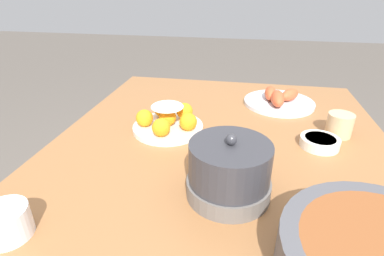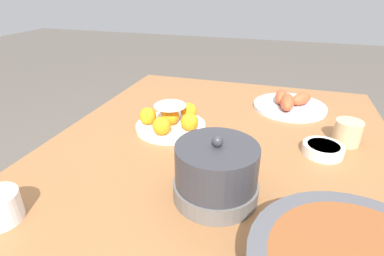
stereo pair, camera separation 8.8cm
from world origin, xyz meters
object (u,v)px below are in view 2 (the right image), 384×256
at_px(dining_table, 215,180).
at_px(sauce_bowl, 323,149).
at_px(seafood_platter, 289,104).
at_px(cup_far, 347,132).
at_px(warming_pot, 216,173).
at_px(cake_plate, 171,119).

relative_size(dining_table, sauce_bowl, 11.74).
xyz_separation_m(sauce_bowl, seafood_platter, (-0.31, -0.09, 0.00)).
bearing_deg(sauce_bowl, cup_far, 140.54).
bearing_deg(cup_far, dining_table, -64.45).
height_order(dining_table, warming_pot, warming_pot).
distance_m(cup_far, warming_pot, 0.46).
distance_m(cake_plate, seafood_platter, 0.46).
bearing_deg(seafood_platter, warming_pot, -14.65).
bearing_deg(dining_table, seafood_platter, 154.46).
bearing_deg(dining_table, cake_plate, -121.63).
relative_size(cake_plate, cup_far, 2.93).
xyz_separation_m(dining_table, warming_pot, (0.18, 0.04, 0.15)).
bearing_deg(dining_table, cup_far, 115.55).
bearing_deg(cake_plate, warming_pot, 36.43).
height_order(dining_table, seafood_platter, seafood_platter).
bearing_deg(warming_pot, cake_plate, -143.57).
relative_size(cup_far, warming_pot, 0.41).
xyz_separation_m(cake_plate, cup_far, (-0.06, 0.52, 0.00)).
height_order(cup_far, warming_pot, warming_pot).
bearing_deg(cake_plate, cup_far, 96.40).
bearing_deg(cake_plate, seafood_platter, 127.98).
distance_m(cake_plate, warming_pot, 0.36).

